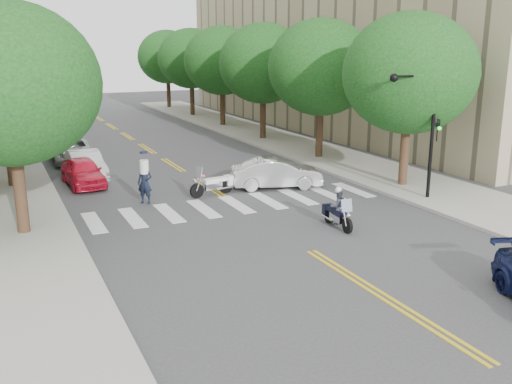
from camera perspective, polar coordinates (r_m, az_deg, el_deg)
ground at (r=19.79m, az=5.51°, el=-5.92°), size 140.00×140.00×0.00m
sidewalk_right at (r=42.96m, az=1.53°, el=5.41°), size 5.00×60.00×0.15m
tree_l_0 at (r=21.95m, az=-23.50°, el=9.86°), size 6.40×6.40×8.45m
tree_l_1 at (r=29.94m, az=-24.13°, el=10.74°), size 6.40×6.40×8.45m
tree_r_0 at (r=28.60m, az=15.10°, el=11.37°), size 6.40×6.40×8.45m
tree_r_1 at (r=35.11m, az=6.54°, el=12.27°), size 6.40×6.40×8.45m
tree_r_2 at (r=42.13m, az=0.71°, el=12.73°), size 6.40×6.40×8.45m
tree_r_3 at (r=49.45m, az=-3.44°, el=12.97°), size 6.40×6.40×8.45m
tree_r_4 at (r=56.95m, az=-6.51°, el=13.11°), size 6.40×6.40×8.45m
tree_r_5 at (r=64.58m, az=-8.86°, el=13.20°), size 6.40×6.40×8.45m
traffic_signal_pole at (r=26.16m, az=16.54°, el=6.98°), size 2.82×0.42×6.00m
motorcycle_police at (r=22.23m, az=8.12°, el=-1.71°), size 0.71×2.02×1.64m
motorcycle_parked at (r=26.92m, az=-4.09°, el=0.80°), size 2.28×0.81×1.48m
officer_standing at (r=25.73m, az=-11.05°, el=0.91°), size 0.82×0.81×1.90m
convertible at (r=28.13m, az=2.04°, el=1.88°), size 4.71×2.78×1.47m
parked_car_a at (r=29.82m, az=-16.92°, el=1.93°), size 1.91×4.24×1.41m
parked_car_b at (r=31.32m, az=-16.67°, el=2.59°), size 1.69×4.50×1.47m
parked_car_c at (r=36.20m, az=-17.90°, el=3.99°), size 2.45×5.10×1.40m
parked_car_d at (r=41.01m, az=-20.37°, el=4.92°), size 2.10×4.75×1.36m
parked_car_e at (r=50.39m, az=-21.39°, el=6.53°), size 2.10×4.42×1.46m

